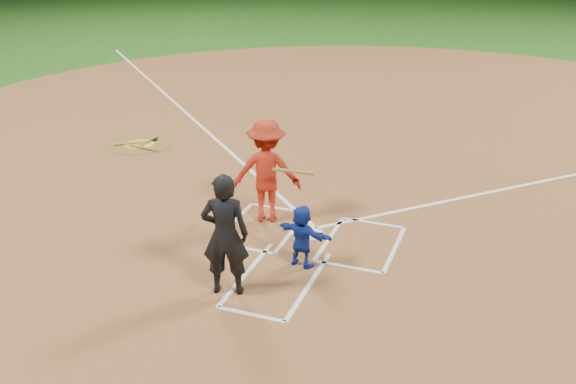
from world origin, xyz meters
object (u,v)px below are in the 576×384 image
(home_plate, at_px, (310,235))
(umpire, at_px, (225,235))
(batter_at_plate, at_px, (267,171))
(catcher, at_px, (302,236))
(on_deck_circle, at_px, (139,144))

(home_plate, xyz_separation_m, umpire, (-0.61, -2.32, 0.99))
(umpire, distance_m, batter_at_plate, 2.72)
(home_plate, height_order, batter_at_plate, batter_at_plate)
(home_plate, distance_m, umpire, 2.60)
(catcher, xyz_separation_m, umpire, (-0.83, -1.20, 0.45))
(on_deck_circle, bearing_deg, catcher, -36.62)
(batter_at_plate, bearing_deg, catcher, -50.27)
(umpire, bearing_deg, home_plate, -121.67)
(on_deck_circle, relative_size, batter_at_plate, 0.84)
(catcher, bearing_deg, home_plate, -65.14)
(on_deck_circle, height_order, umpire, umpire)
(on_deck_circle, xyz_separation_m, umpire, (5.28, -5.74, 0.99))
(home_plate, xyz_separation_m, on_deck_circle, (-5.89, 3.41, -0.00))
(umpire, bearing_deg, catcher, -141.78)
(home_plate, relative_size, on_deck_circle, 0.35)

